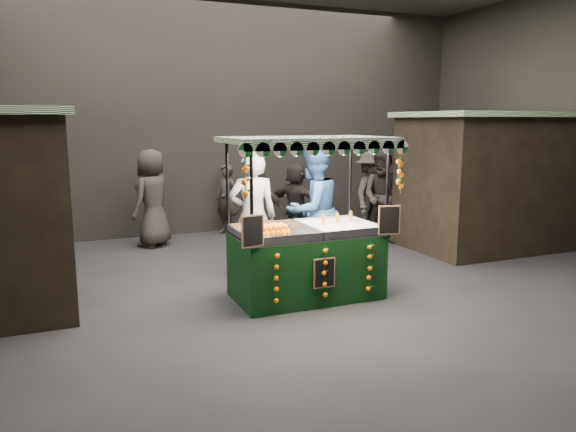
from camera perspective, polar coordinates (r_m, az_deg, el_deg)
name	(u,v)px	position (r m, az deg, el deg)	size (l,w,h in m)	color
ground	(308,296)	(7.73, 2.09, -8.41)	(12.00, 12.00, 0.00)	black
market_hall	(309,47)	(7.41, 2.26, 17.29)	(12.10, 10.10, 5.05)	black
neighbour_stall_right	(484,180)	(11.13, 19.79, 3.54)	(3.00, 2.20, 2.60)	black
juice_stall	(308,249)	(7.51, 2.10, -3.51)	(2.29, 1.35, 2.22)	black
vendor_grey	(253,217)	(8.30, -3.70, -0.08)	(0.82, 0.64, 1.99)	gray
vendor_blue	(313,211)	(8.63, 2.65, 0.55)	(1.19, 1.04, 2.06)	navy
shopper_1	(384,197)	(11.09, 9.99, 1.99)	(1.14, 1.14, 1.86)	#292221
shopper_2	(260,212)	(10.09, -2.90, 0.38)	(0.96, 0.76, 1.53)	black
shopper_3	(371,195)	(11.41, 8.67, 2.17)	(1.34, 1.29, 1.83)	#2B2722
shopper_4	(152,198)	(10.93, -14.01, 1.82)	(1.09, 1.08, 1.90)	#2C2824
shopper_5	(296,199)	(11.66, 0.83, 1.77)	(1.05, 1.50, 1.56)	#2A2322
shopper_6	(227,199)	(11.85, -6.45, 1.73)	(0.60, 0.66, 1.52)	#2A2422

